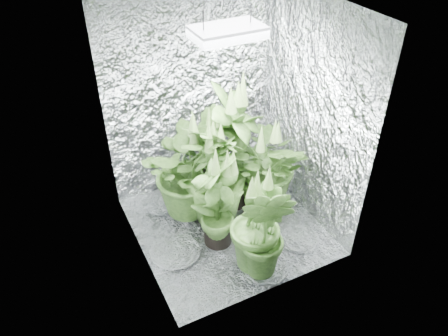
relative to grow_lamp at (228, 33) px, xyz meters
The scene contains 13 objects.
ground 1.83m from the grow_lamp, ahead, with size 1.60×1.60×0.00m, color silver.
walls 0.83m from the grow_lamp, ahead, with size 1.62×1.62×2.00m.
ceiling 0.17m from the grow_lamp, ahead, with size 1.60×1.60×0.01m, color silver.
grow_lamp is the anchor object (origin of this frame).
plant_a 1.40m from the grow_lamp, 120.41° to the left, with size 1.04×1.04×1.03m.
plant_b 1.26m from the grow_lamp, 53.86° to the left, with size 0.91×0.91×1.33m.
plant_c 1.48m from the grow_lamp, 82.63° to the left, with size 0.60×0.60×0.98m.
plant_d 1.33m from the grow_lamp, 103.82° to the left, with size 0.78×0.78×1.09m.
plant_e 1.45m from the grow_lamp, 12.93° to the left, with size 1.04×1.04×0.97m.
plant_f 1.37m from the grow_lamp, 139.16° to the right, with size 0.69×0.69×1.01m.
plant_g 1.48m from the grow_lamp, 89.15° to the right, with size 0.70×0.70×1.01m.
circulation_fan 1.79m from the grow_lamp, 21.76° to the left, with size 0.20×0.30×0.37m.
plant_label 1.64m from the grow_lamp, 83.87° to the right, with size 0.05×0.01×0.09m, color white.
Camera 1 is at (-1.35, -2.65, 2.84)m, focal length 35.00 mm.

